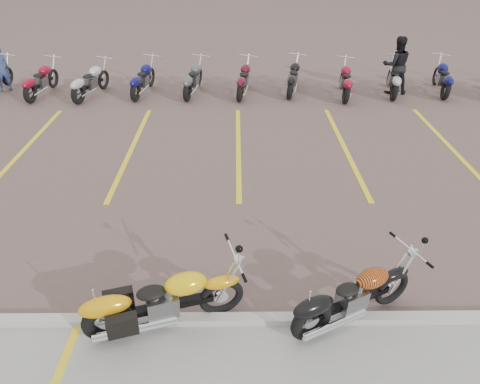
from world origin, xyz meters
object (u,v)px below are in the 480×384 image
Objects in this scene: yellow_cruiser at (161,302)px; person_b at (396,65)px; person_a at (1,69)px; flame_cruiser at (350,299)px.

yellow_cruiser is 1.18× the size of person_b.
yellow_cruiser is at bearing 61.47° from person_b.
person_a is at bearing 1.04° from person_b.
flame_cruiser is 1.01× the size of person_b.
person_b is (13.07, -0.33, 0.17)m from person_a.
flame_cruiser is 14.25m from person_a.
person_b is at bearing 43.59° from flame_cruiser.
flame_cruiser is at bearing 94.17° from person_a.
person_a is at bearing 104.39° from flame_cruiser.
person_b is (6.29, 10.45, 0.47)m from yellow_cruiser.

